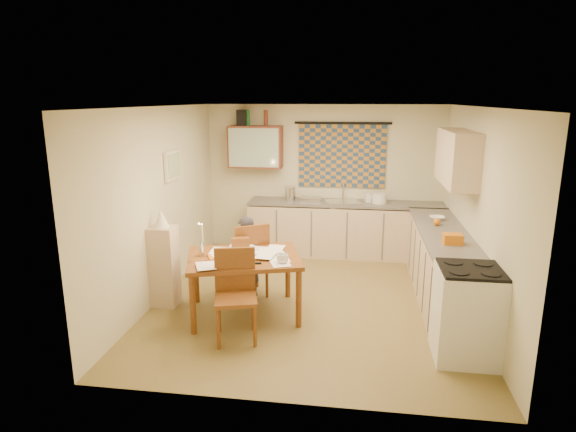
# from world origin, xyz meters

# --- Properties ---
(floor) EXTENTS (4.00, 4.50, 0.02)m
(floor) POSITION_xyz_m (0.00, 0.00, -0.01)
(floor) COLOR brown
(floor) RESTS_ON ground
(ceiling) EXTENTS (4.00, 4.50, 0.02)m
(ceiling) POSITION_xyz_m (0.00, 0.00, 2.51)
(ceiling) COLOR white
(ceiling) RESTS_ON floor
(wall_back) EXTENTS (4.00, 0.02, 2.50)m
(wall_back) POSITION_xyz_m (0.00, 2.26, 1.25)
(wall_back) COLOR beige
(wall_back) RESTS_ON floor
(wall_front) EXTENTS (4.00, 0.02, 2.50)m
(wall_front) POSITION_xyz_m (0.00, -2.26, 1.25)
(wall_front) COLOR beige
(wall_front) RESTS_ON floor
(wall_left) EXTENTS (0.02, 4.50, 2.50)m
(wall_left) POSITION_xyz_m (-2.01, 0.00, 1.25)
(wall_left) COLOR beige
(wall_left) RESTS_ON floor
(wall_right) EXTENTS (0.02, 4.50, 2.50)m
(wall_right) POSITION_xyz_m (2.01, 0.00, 1.25)
(wall_right) COLOR beige
(wall_right) RESTS_ON floor
(window_blind) EXTENTS (1.45, 0.03, 1.05)m
(window_blind) POSITION_xyz_m (0.30, 2.22, 1.65)
(window_blind) COLOR navy
(window_blind) RESTS_ON wall_back
(curtain_rod) EXTENTS (1.60, 0.04, 0.04)m
(curtain_rod) POSITION_xyz_m (0.30, 2.20, 2.20)
(curtain_rod) COLOR black
(curtain_rod) RESTS_ON wall_back
(wall_cabinet) EXTENTS (0.90, 0.34, 0.70)m
(wall_cabinet) POSITION_xyz_m (-1.15, 2.08, 1.80)
(wall_cabinet) COLOR #5B281B
(wall_cabinet) RESTS_ON wall_back
(wall_cabinet_glass) EXTENTS (0.84, 0.02, 0.64)m
(wall_cabinet_glass) POSITION_xyz_m (-1.15, 1.91, 1.80)
(wall_cabinet_glass) COLOR #99B2A5
(wall_cabinet_glass) RESTS_ON wall_back
(upper_cabinet_right) EXTENTS (0.34, 1.30, 0.70)m
(upper_cabinet_right) POSITION_xyz_m (1.83, 0.55, 1.85)
(upper_cabinet_right) COLOR tan
(upper_cabinet_right) RESTS_ON wall_right
(framed_print) EXTENTS (0.04, 0.50, 0.40)m
(framed_print) POSITION_xyz_m (-1.97, 0.40, 1.70)
(framed_print) COLOR beige
(framed_print) RESTS_ON wall_left
(print_canvas) EXTENTS (0.01, 0.42, 0.32)m
(print_canvas) POSITION_xyz_m (-1.95, 0.40, 1.70)
(print_canvas) COLOR beige
(print_canvas) RESTS_ON wall_left
(counter_back) EXTENTS (3.30, 0.62, 0.92)m
(counter_back) POSITION_xyz_m (0.43, 1.95, 0.45)
(counter_back) COLOR tan
(counter_back) RESTS_ON floor
(counter_right) EXTENTS (0.62, 2.95, 0.92)m
(counter_right) POSITION_xyz_m (1.70, 0.22, 0.45)
(counter_right) COLOR tan
(counter_right) RESTS_ON floor
(stove) EXTENTS (0.63, 0.63, 0.97)m
(stove) POSITION_xyz_m (1.70, -1.22, 0.48)
(stove) COLOR white
(stove) RESTS_ON floor
(sink) EXTENTS (0.66, 0.59, 0.10)m
(sink) POSITION_xyz_m (0.34, 1.95, 0.88)
(sink) COLOR silver
(sink) RESTS_ON counter_back
(tap) EXTENTS (0.04, 0.04, 0.28)m
(tap) POSITION_xyz_m (0.34, 2.13, 1.06)
(tap) COLOR silver
(tap) RESTS_ON counter_back
(dish_rack) EXTENTS (0.36, 0.31, 0.06)m
(dish_rack) POSITION_xyz_m (-0.19, 1.95, 0.95)
(dish_rack) COLOR silver
(dish_rack) RESTS_ON counter_back
(kettle) EXTENTS (0.23, 0.23, 0.24)m
(kettle) POSITION_xyz_m (-0.54, 1.95, 1.04)
(kettle) COLOR silver
(kettle) RESTS_ON counter_back
(mixing_bowl) EXTENTS (0.25, 0.25, 0.16)m
(mixing_bowl) POSITION_xyz_m (0.94, 1.95, 1.00)
(mixing_bowl) COLOR white
(mixing_bowl) RESTS_ON counter_back
(soap_bottle) EXTENTS (0.14, 0.14, 0.18)m
(soap_bottle) POSITION_xyz_m (0.75, 2.00, 1.01)
(soap_bottle) COLOR white
(soap_bottle) RESTS_ON counter_back
(bowl) EXTENTS (0.29, 0.29, 0.05)m
(bowl) POSITION_xyz_m (1.70, 0.93, 0.95)
(bowl) COLOR white
(bowl) RESTS_ON counter_right
(orange_bag) EXTENTS (0.23, 0.17, 0.12)m
(orange_bag) POSITION_xyz_m (1.70, -0.24, 0.98)
(orange_bag) COLOR orange
(orange_bag) RESTS_ON counter_right
(fruit_orange) EXTENTS (0.10, 0.10, 0.10)m
(fruit_orange) POSITION_xyz_m (1.65, 0.61, 0.97)
(fruit_orange) COLOR orange
(fruit_orange) RESTS_ON counter_right
(speaker) EXTENTS (0.19, 0.23, 0.26)m
(speaker) POSITION_xyz_m (-1.38, 2.08, 2.28)
(speaker) COLOR black
(speaker) RESTS_ON wall_cabinet
(bottle_green) EXTENTS (0.08, 0.08, 0.26)m
(bottle_green) POSITION_xyz_m (-1.27, 2.08, 2.28)
(bottle_green) COLOR #195926
(bottle_green) RESTS_ON wall_cabinet
(bottle_brown) EXTENTS (0.07, 0.07, 0.26)m
(bottle_brown) POSITION_xyz_m (-0.97, 2.08, 2.28)
(bottle_brown) COLOR #5B281B
(bottle_brown) RESTS_ON wall_cabinet
(dining_table) EXTENTS (1.55, 1.33, 0.75)m
(dining_table) POSITION_xyz_m (-0.77, -0.53, 0.38)
(dining_table) COLOR #613311
(dining_table) RESTS_ON floor
(chair_far) EXTENTS (0.63, 0.63, 1.02)m
(chair_far) POSITION_xyz_m (-0.85, 0.05, 0.32)
(chair_far) COLOR #613311
(chair_far) RESTS_ON floor
(chair_near) EXTENTS (0.55, 0.55, 1.00)m
(chair_near) POSITION_xyz_m (-0.72, -1.16, 0.31)
(chair_near) COLOR #613311
(chair_near) RESTS_ON floor
(person) EXTENTS (0.62, 0.60, 1.11)m
(person) POSITION_xyz_m (-0.87, 0.00, 0.56)
(person) COLOR black
(person) RESTS_ON floor
(shelf_stand) EXTENTS (0.32, 0.30, 1.04)m
(shelf_stand) POSITION_xyz_m (-1.84, -0.40, 0.52)
(shelf_stand) COLOR tan
(shelf_stand) RESTS_ON floor
(lampshade) EXTENTS (0.20, 0.20, 0.22)m
(lampshade) POSITION_xyz_m (-1.84, -0.40, 1.15)
(lampshade) COLOR beige
(lampshade) RESTS_ON shelf_stand
(letter_rack) EXTENTS (0.24, 0.16, 0.16)m
(letter_rack) POSITION_xyz_m (-0.86, -0.31, 0.83)
(letter_rack) COLOR #613311
(letter_rack) RESTS_ON dining_table
(mug) EXTENTS (0.20, 0.20, 0.11)m
(mug) POSITION_xyz_m (-0.27, -0.72, 0.80)
(mug) COLOR white
(mug) RESTS_ON dining_table
(magazine) EXTENTS (0.37, 0.38, 0.02)m
(magazine) POSITION_xyz_m (-1.12, -0.92, 0.76)
(magazine) COLOR maroon
(magazine) RESTS_ON dining_table
(book) EXTENTS (0.39, 0.40, 0.02)m
(book) POSITION_xyz_m (-1.14, -0.71, 0.76)
(book) COLOR orange
(book) RESTS_ON dining_table
(orange_box) EXTENTS (0.14, 0.13, 0.04)m
(orange_box) POSITION_xyz_m (-0.95, -0.90, 0.77)
(orange_box) COLOR orange
(orange_box) RESTS_ON dining_table
(eyeglasses) EXTENTS (0.14, 0.07, 0.02)m
(eyeglasses) POSITION_xyz_m (-0.57, -0.79, 0.76)
(eyeglasses) COLOR black
(eyeglasses) RESTS_ON dining_table
(candle_holder) EXTENTS (0.08, 0.08, 0.18)m
(candle_holder) POSITION_xyz_m (-1.28, -0.60, 0.84)
(candle_holder) COLOR silver
(candle_holder) RESTS_ON dining_table
(candle) EXTENTS (0.03, 0.03, 0.22)m
(candle) POSITION_xyz_m (-1.25, -0.60, 1.04)
(candle) COLOR white
(candle) RESTS_ON dining_table
(candle_flame) EXTENTS (0.02, 0.02, 0.02)m
(candle_flame) POSITION_xyz_m (-1.27, -0.64, 1.16)
(candle_flame) COLOR #FFCC66
(candle_flame) RESTS_ON dining_table
(papers) EXTENTS (1.11, 1.10, 0.03)m
(papers) POSITION_xyz_m (-0.75, -0.48, 0.77)
(papers) COLOR white
(papers) RESTS_ON dining_table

